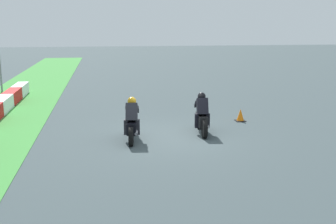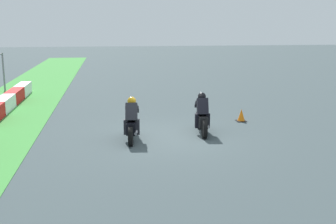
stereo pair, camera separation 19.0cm
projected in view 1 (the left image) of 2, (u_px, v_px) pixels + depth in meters
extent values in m
plane|color=#3B474A|center=(170.00, 137.00, 15.06)|extent=(120.00, 120.00, 0.00)
cube|color=white|center=(2.00, 105.00, 19.29)|extent=(2.16, 0.60, 0.64)
cube|color=red|center=(12.00, 97.00, 21.41)|extent=(2.16, 0.60, 0.64)
cube|color=white|center=(20.00, 90.00, 23.54)|extent=(2.16, 0.60, 0.64)
cylinder|color=slate|center=(1.00, 72.00, 24.76)|extent=(0.10, 0.10, 2.28)
cylinder|color=black|center=(199.00, 120.00, 16.18)|extent=(0.65, 0.19, 0.64)
cylinder|color=black|center=(204.00, 129.00, 14.82)|extent=(0.65, 0.19, 0.64)
cube|color=black|center=(202.00, 120.00, 15.46)|extent=(1.12, 0.41, 0.40)
ellipsoid|color=black|center=(201.00, 111.00, 15.50)|extent=(0.50, 0.34, 0.24)
cube|color=red|center=(204.00, 123.00, 14.96)|extent=(0.07, 0.16, 0.08)
cylinder|color=#A5A5AD|center=(207.00, 126.00, 15.16)|extent=(0.43, 0.14, 0.10)
cube|color=black|center=(202.00, 107.00, 15.26)|extent=(0.52, 0.44, 0.66)
sphere|color=black|center=(202.00, 96.00, 15.40)|extent=(0.32, 0.32, 0.30)
cube|color=#3F5592|center=(200.00, 108.00, 15.88)|extent=(0.18, 0.27, 0.23)
cube|color=black|center=(197.00, 121.00, 15.33)|extent=(0.19, 0.15, 0.52)
cube|color=black|center=(208.00, 121.00, 15.36)|extent=(0.19, 0.15, 0.52)
cube|color=black|center=(196.00, 104.00, 15.61)|extent=(0.39, 0.13, 0.31)
cube|color=black|center=(206.00, 104.00, 15.63)|extent=(0.39, 0.13, 0.31)
cylinder|color=black|center=(133.00, 126.00, 15.24)|extent=(0.65, 0.22, 0.64)
cylinder|color=black|center=(131.00, 137.00, 13.87)|extent=(0.65, 0.22, 0.64)
cube|color=black|center=(132.00, 126.00, 14.51)|extent=(1.13, 0.45, 0.40)
ellipsoid|color=black|center=(132.00, 117.00, 14.55)|extent=(0.51, 0.36, 0.24)
cube|color=red|center=(131.00, 129.00, 14.01)|extent=(0.08, 0.17, 0.08)
cylinder|color=#A5A5AD|center=(136.00, 132.00, 14.20)|extent=(0.43, 0.15, 0.10)
cube|color=#25252C|center=(132.00, 112.00, 14.31)|extent=(0.53, 0.46, 0.66)
sphere|color=#C38D15|center=(132.00, 101.00, 14.45)|extent=(0.33, 0.33, 0.30)
cube|color=slate|center=(133.00, 114.00, 14.93)|extent=(0.19, 0.28, 0.23)
cube|color=#25252C|center=(126.00, 127.00, 14.39)|extent=(0.20, 0.16, 0.52)
cube|color=#25252C|center=(138.00, 127.00, 14.40)|extent=(0.20, 0.16, 0.52)
cube|color=#25252C|center=(127.00, 109.00, 14.67)|extent=(0.39, 0.15, 0.31)
cube|color=#25252C|center=(137.00, 109.00, 14.68)|extent=(0.39, 0.15, 0.31)
cube|color=black|center=(240.00, 121.00, 17.47)|extent=(0.40, 0.40, 0.03)
cone|color=orange|center=(240.00, 115.00, 17.42)|extent=(0.32, 0.32, 0.51)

